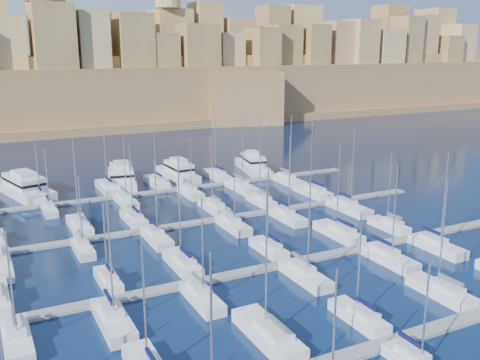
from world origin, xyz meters
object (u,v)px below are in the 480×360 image
motor_yacht_d (252,164)px  sailboat_4 (441,291)px  motor_yacht_c (178,172)px  motor_yacht_a (24,186)px  sailboat_2 (269,334)px  motor_yacht_b (121,176)px

motor_yacht_d → sailboat_4: bearing=-99.4°
sailboat_4 → motor_yacht_c: size_ratio=0.95×
motor_yacht_a → motor_yacht_d: (51.34, -2.31, -0.00)m
sailboat_2 → motor_yacht_a: sailboat_2 is taller
sailboat_4 → motor_yacht_b: sailboat_4 is taller
motor_yacht_b → sailboat_4: bearing=-74.3°
sailboat_2 → motor_yacht_a: bearing=103.1°
sailboat_2 → motor_yacht_b: bearing=87.3°
sailboat_4 → motor_yacht_b: size_ratio=0.75×
motor_yacht_a → motor_yacht_b: (19.90, -0.45, 0.00)m
motor_yacht_a → sailboat_2: bearing=-76.9°
sailboat_2 → motor_yacht_c: bearing=77.0°
motor_yacht_b → motor_yacht_c: (12.51, -1.69, -0.00)m
motor_yacht_c → motor_yacht_d: size_ratio=1.00×
sailboat_4 → motor_yacht_c: bearing=96.2°
motor_yacht_a → motor_yacht_c: bearing=-3.8°
sailboat_4 → motor_yacht_c: (-7.51, 69.49, 0.98)m
sailboat_2 → motor_yacht_c: sailboat_2 is taller
motor_yacht_c → motor_yacht_b: bearing=172.3°
sailboat_2 → motor_yacht_b: size_ratio=0.86×
motor_yacht_a → motor_yacht_c: size_ratio=1.33×
sailboat_2 → motor_yacht_d: 76.90m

